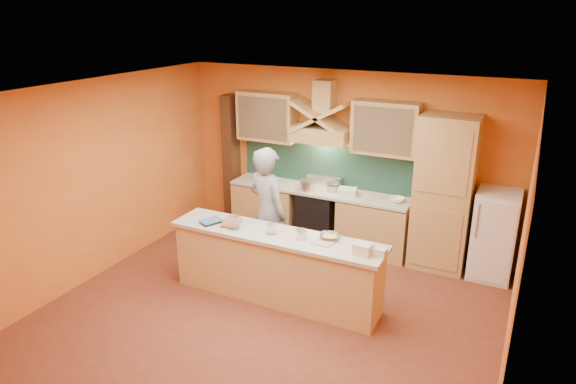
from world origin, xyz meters
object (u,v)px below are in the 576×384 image
at_px(stove, 318,216).
at_px(kitchen_scale, 301,235).
at_px(fridge, 494,235).
at_px(mixing_bowl, 330,237).
at_px(person, 268,213).

bearing_deg(stove, kitchen_scale, -73.68).
bearing_deg(fridge, stove, 180.00).
height_order(stove, mixing_bowl, mixing_bowl).
bearing_deg(fridge, mixing_bowl, -136.17).
xyz_separation_m(kitchen_scale, mixing_bowl, (0.33, 0.15, -0.02)).
distance_m(stove, fridge, 2.71).
bearing_deg(kitchen_scale, person, 122.39).
xyz_separation_m(person, kitchen_scale, (0.77, -0.54, 0.04)).
bearing_deg(mixing_bowl, kitchen_scale, -155.69).
xyz_separation_m(fridge, kitchen_scale, (-2.15, -1.89, 0.35)).
height_order(person, mixing_bowl, person).
xyz_separation_m(fridge, mixing_bowl, (-1.82, -1.74, 0.33)).
bearing_deg(fridge, person, -155.14).
distance_m(person, kitchen_scale, 0.94).
xyz_separation_m(stove, fridge, (2.70, 0.00, 0.20)).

